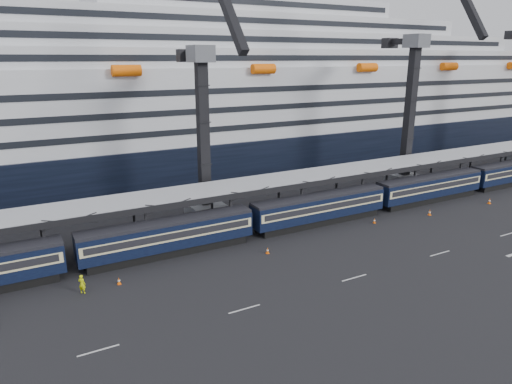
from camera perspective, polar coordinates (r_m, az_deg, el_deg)
ground at (r=57.90m, az=20.25°, el=-5.42°), size 260.00×260.00×0.00m
lane_markings at (r=61.32m, az=29.01°, el=-5.29°), size 111.00×4.27×0.02m
train at (r=60.79m, az=10.51°, el=-1.41°), size 133.05×3.00×4.05m
canopy at (r=65.81m, az=11.64°, el=2.66°), size 130.00×6.25×5.53m
cruise_ship at (r=90.63m, az=-1.91°, el=11.25°), size 214.09×28.84×34.00m
crane_dark_near at (r=58.11m, az=-6.48°, el=7.81°), size 4.50×17.75×35.08m
crane_dark_mid at (r=77.34m, az=18.96°, el=10.25°), size 4.50×18.24×39.64m
worker at (r=44.87m, az=-20.93°, el=-10.70°), size 0.79×0.76×1.82m
traffic_cone_b at (r=45.65m, az=-16.76°, el=-10.59°), size 0.35×0.35×0.70m
traffic_cone_c at (r=50.16m, az=1.45°, el=-7.31°), size 0.35×0.35×0.71m
traffic_cone_d at (r=60.93m, az=14.58°, el=-3.49°), size 0.33×0.33×0.67m
traffic_cone_e at (r=66.21m, az=20.89°, el=-2.40°), size 0.40×0.40×0.80m
traffic_cone_f at (r=74.94m, az=27.15°, el=-1.00°), size 0.41×0.41×0.83m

